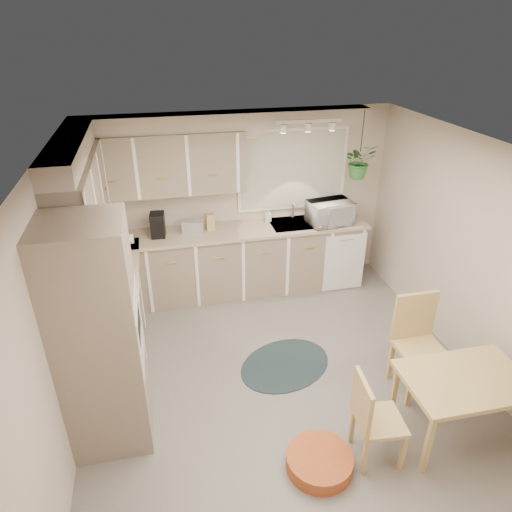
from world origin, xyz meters
name	(u,v)px	position (x,y,z in m)	size (l,w,h in m)	color
floor	(281,375)	(0.00, 0.00, 0.00)	(4.20, 4.20, 0.00)	#6A635D
ceiling	(288,153)	(0.00, 0.00, 2.40)	(4.20, 4.20, 0.00)	silver
wall_back	(241,201)	(0.00, 2.10, 1.20)	(4.00, 0.04, 2.40)	#BBAB9A
wall_front	(390,468)	(0.00, -2.10, 1.20)	(4.00, 0.04, 2.40)	#BBAB9A
wall_left	(60,305)	(-2.00, 0.00, 1.20)	(0.04, 4.20, 2.40)	#BBAB9A
wall_right	(471,257)	(2.00, 0.00, 1.20)	(0.04, 4.20, 2.40)	#BBAB9A
base_cab_left	(114,315)	(-1.70, 0.88, 0.45)	(0.60, 1.85, 0.90)	gray
base_cab_back	(232,262)	(-0.20, 1.80, 0.45)	(3.60, 0.60, 0.90)	gray
counter_left	(109,278)	(-1.69, 0.88, 0.92)	(0.64, 1.89, 0.04)	tan
counter_back	(231,231)	(-0.20, 1.79, 0.92)	(3.64, 0.64, 0.04)	tan
oven_stack	(99,340)	(-1.68, -0.38, 1.05)	(0.65, 0.65, 2.10)	gray
wall_oven_face	(139,335)	(-1.35, -0.38, 1.05)	(0.02, 0.56, 0.58)	silver
upper_cab_left	(82,195)	(-1.82, 1.00, 1.83)	(0.35, 2.00, 0.75)	gray
upper_cab_back	(162,164)	(-1.00, 1.93, 1.83)	(2.00, 0.35, 0.75)	gray
soffit_left	(70,148)	(-1.85, 1.00, 2.30)	(0.30, 2.00, 0.20)	#BBAB9A
soffit_back	(226,120)	(-0.20, 1.95, 2.30)	(3.60, 0.30, 0.20)	#BBAB9A
cooktop	(106,306)	(-1.68, 0.30, 0.94)	(0.52, 0.58, 0.02)	silver
range_hood	(96,264)	(-1.70, 0.30, 1.40)	(0.40, 0.60, 0.14)	silver
window_blinds	(293,170)	(0.70, 2.07, 1.60)	(1.40, 0.02, 1.00)	silver
window_frame	(293,169)	(0.70, 2.08, 1.60)	(1.50, 0.02, 1.10)	white
sink	(297,226)	(0.70, 1.80, 0.90)	(0.70, 0.48, 0.10)	#ACAFB4
dishwasher_front	(344,263)	(1.30, 1.49, 0.42)	(0.58, 0.01, 0.83)	silver
track_light_bar	(308,121)	(0.70, 1.55, 2.33)	(0.80, 0.04, 0.04)	silver
wall_clock	(252,127)	(0.15, 2.07, 2.18)	(0.30, 0.30, 0.03)	gold
dining_table	(459,407)	(1.32, -1.09, 0.33)	(1.06, 0.71, 0.67)	tan
chair_left	(380,419)	(0.53, -1.13, 0.43)	(0.40, 0.40, 0.85)	tan
chair_back	(422,348)	(1.29, -0.47, 0.51)	(0.47, 0.47, 1.01)	tan
braided_rug	(285,365)	(0.09, 0.15, 0.01)	(1.06, 0.79, 0.01)	black
pet_bed	(319,461)	(0.01, -1.15, 0.07)	(0.57, 0.57, 0.13)	#B95525
microwave	(330,210)	(1.12, 1.70, 1.13)	(0.57, 0.31, 0.38)	silver
soap_bottle	(268,219)	(0.34, 1.95, 0.98)	(0.08, 0.18, 0.08)	silver
hanging_plant	(359,165)	(1.47, 1.70, 1.72)	(0.39, 0.44, 0.34)	#2E6C2B
coffee_maker	(158,225)	(-1.12, 1.80, 1.09)	(0.17, 0.21, 0.31)	black
toaster	(193,226)	(-0.68, 1.82, 1.02)	(0.27, 0.16, 0.17)	#ACAFB4
knife_block	(210,222)	(-0.47, 1.85, 1.05)	(0.10, 0.10, 0.22)	tan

